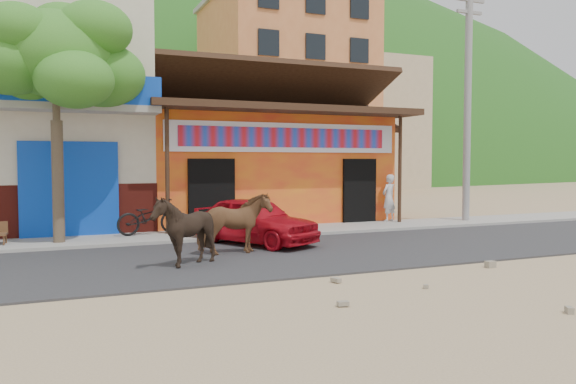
% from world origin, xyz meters
% --- Properties ---
extents(ground, '(120.00, 120.00, 0.00)m').
position_xyz_m(ground, '(0.00, 0.00, 0.00)').
color(ground, '#9E825B').
rests_on(ground, ground).
extents(road, '(60.00, 5.00, 0.04)m').
position_xyz_m(road, '(0.00, 2.50, 0.02)').
color(road, '#28282B').
rests_on(road, ground).
extents(sidewalk, '(60.00, 2.00, 0.12)m').
position_xyz_m(sidewalk, '(0.00, 6.00, 0.06)').
color(sidewalk, gray).
rests_on(sidewalk, ground).
extents(dance_club, '(8.00, 6.00, 3.60)m').
position_xyz_m(dance_club, '(2.00, 10.00, 1.80)').
color(dance_club, orange).
rests_on(dance_club, ground).
extents(cafe_building, '(7.00, 6.00, 7.00)m').
position_xyz_m(cafe_building, '(-5.50, 10.00, 3.50)').
color(cafe_building, beige).
rests_on(cafe_building, ground).
extents(apartment_front, '(9.00, 9.00, 12.00)m').
position_xyz_m(apartment_front, '(9.00, 24.00, 6.00)').
color(apartment_front, '#CC723F').
rests_on(apartment_front, ground).
extents(apartment_rear, '(8.00, 8.00, 10.00)m').
position_xyz_m(apartment_rear, '(18.00, 30.00, 5.00)').
color(apartment_rear, tan).
rests_on(apartment_rear, ground).
extents(hillside, '(100.00, 40.00, 24.00)m').
position_xyz_m(hillside, '(0.00, 70.00, 12.00)').
color(hillside, '#194C14').
rests_on(hillside, ground).
extents(tree, '(3.00, 3.00, 6.00)m').
position_xyz_m(tree, '(-4.60, 5.80, 3.12)').
color(tree, '#2D721E').
rests_on(tree, sidewalk).
extents(utility_pole, '(0.24, 0.24, 8.00)m').
position_xyz_m(utility_pole, '(8.20, 6.00, 4.12)').
color(utility_pole, gray).
rests_on(utility_pole, sidewalk).
extents(cow_tan, '(1.65, 0.80, 1.37)m').
position_xyz_m(cow_tan, '(-1.00, 2.86, 0.73)').
color(cow_tan, brown).
rests_on(cow_tan, road).
extents(cow_dark, '(1.48, 1.37, 1.42)m').
position_xyz_m(cow_dark, '(-2.35, 1.85, 0.75)').
color(cow_dark, black).
rests_on(cow_dark, road).
extents(red_car, '(2.91, 3.74, 1.19)m').
position_xyz_m(red_car, '(-0.06, 4.18, 0.64)').
color(red_car, red).
rests_on(red_car, road).
extents(scooter, '(1.94, 1.01, 0.97)m').
position_xyz_m(scooter, '(-2.28, 6.42, 0.60)').
color(scooter, black).
rests_on(scooter, sidewalk).
extents(pedestrian, '(0.67, 0.56, 1.56)m').
position_xyz_m(pedestrian, '(5.58, 6.70, 0.90)').
color(pedestrian, silver).
rests_on(pedestrian, sidewalk).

